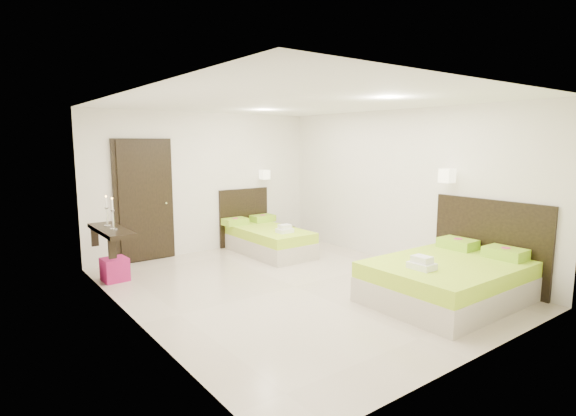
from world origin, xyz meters
TOP-DOWN VIEW (x-y plane):
  - floor at (0.00, 0.00)m, footprint 5.50×5.50m
  - bed_single at (0.81, 1.93)m, footprint 1.09×1.82m
  - bed_double at (1.32, -1.64)m, footprint 2.02×1.72m
  - nightstand at (1.48, 2.19)m, footprint 0.50×0.48m
  - ottoman at (-1.98, 1.84)m, footprint 0.36×0.36m
  - door at (-1.20, 2.70)m, footprint 1.02×0.15m
  - console_shelf at (-2.08, 1.60)m, footprint 0.35×1.20m

SIDE VIEW (x-z plane):
  - floor at x=0.00m, z-range 0.00..0.00m
  - ottoman at x=-1.98m, z-range 0.00..0.35m
  - nightstand at x=1.48m, z-range 0.00..0.35m
  - bed_single at x=0.81m, z-range -0.47..1.03m
  - bed_double at x=1.32m, z-range -0.53..1.13m
  - console_shelf at x=-2.08m, z-range 0.42..1.21m
  - door at x=-1.20m, z-range -0.02..2.12m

